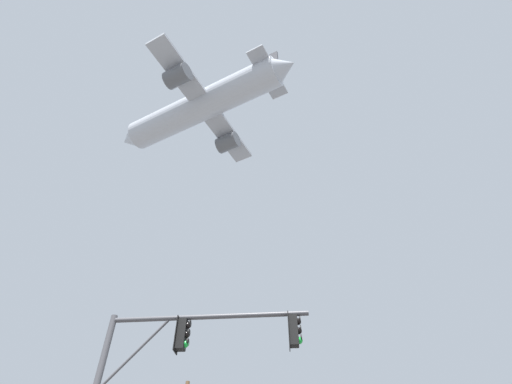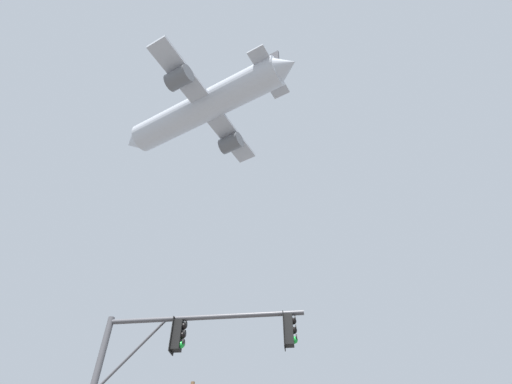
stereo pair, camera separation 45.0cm
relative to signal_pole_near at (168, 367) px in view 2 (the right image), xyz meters
The scene contains 2 objects.
signal_pole_near is the anchor object (origin of this frame).
airplane 34.45m from the signal_pole_near, 112.44° to the left, with size 22.01×17.00×6.15m.
Camera 2 is at (0.95, -4.50, 1.22)m, focal length 26.61 mm.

